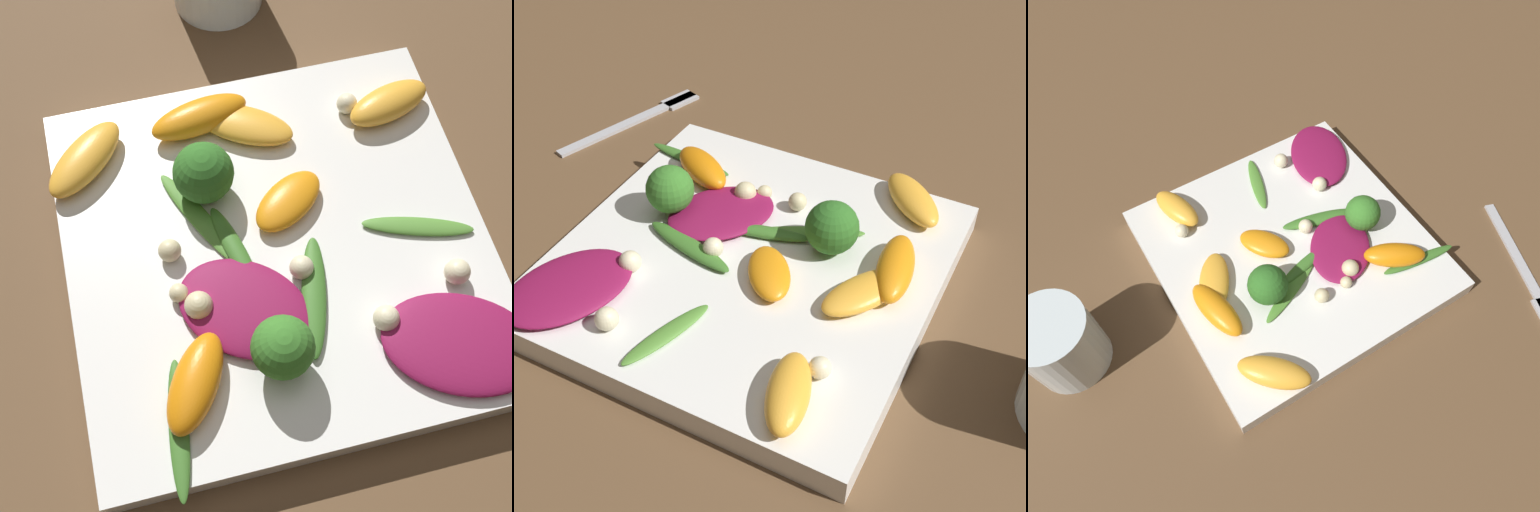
# 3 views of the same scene
# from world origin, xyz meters

# --- Properties ---
(ground_plane) EXTENTS (2.40, 2.40, 0.00)m
(ground_plane) POSITION_xyz_m (0.00, 0.00, 0.00)
(ground_plane) COLOR brown
(plate) EXTENTS (0.29, 0.29, 0.02)m
(plate) POSITION_xyz_m (0.00, 0.00, 0.01)
(plate) COLOR white
(plate) RESTS_ON ground_plane
(fork) EXTENTS (0.17, 0.07, 0.01)m
(fork) POSITION_xyz_m (-0.17, -0.22, 0.00)
(fork) COLOR #B2B2B7
(fork) RESTS_ON ground_plane
(radicchio_leaf_0) EXTENTS (0.12, 0.10, 0.01)m
(radicchio_leaf_0) POSITION_xyz_m (0.09, -0.10, 0.03)
(radicchio_leaf_0) COLOR maroon
(radicchio_leaf_0) RESTS_ON plate
(radicchio_leaf_1) EXTENTS (0.11, 0.11, 0.01)m
(radicchio_leaf_1) POSITION_xyz_m (-0.03, -0.04, 0.03)
(radicchio_leaf_1) COLOR maroon
(radicchio_leaf_1) RESTS_ON plate
(orange_segment_0) EXTENTS (0.06, 0.07, 0.02)m
(orange_segment_0) POSITION_xyz_m (-0.07, -0.09, 0.03)
(orange_segment_0) COLOR orange
(orange_segment_0) RESTS_ON plate
(orange_segment_1) EXTENTS (0.08, 0.07, 0.01)m
(orange_segment_1) POSITION_xyz_m (-0.00, 0.10, 0.03)
(orange_segment_1) COLOR #FCAD33
(orange_segment_1) RESTS_ON plate
(orange_segment_2) EXTENTS (0.07, 0.06, 0.02)m
(orange_segment_2) POSITION_xyz_m (0.01, 0.03, 0.03)
(orange_segment_2) COLOR orange
(orange_segment_2) RESTS_ON plate
(orange_segment_3) EXTENTS (0.07, 0.07, 0.02)m
(orange_segment_3) POSITION_xyz_m (-0.12, 0.09, 0.03)
(orange_segment_3) COLOR #FCAD33
(orange_segment_3) RESTS_ON plate
(orange_segment_4) EXTENTS (0.08, 0.04, 0.02)m
(orange_segment_4) POSITION_xyz_m (-0.03, 0.11, 0.03)
(orange_segment_4) COLOR orange
(orange_segment_4) RESTS_ON plate
(orange_segment_5) EXTENTS (0.07, 0.05, 0.02)m
(orange_segment_5) POSITION_xyz_m (0.11, 0.09, 0.03)
(orange_segment_5) COLOR #FCAD33
(orange_segment_5) RESTS_ON plate
(broccoli_floret_0) EXTENTS (0.04, 0.04, 0.04)m
(broccoli_floret_0) POSITION_xyz_m (-0.04, 0.05, 0.05)
(broccoli_floret_0) COLOR #84AD5B
(broccoli_floret_0) RESTS_ON plate
(broccoli_floret_1) EXTENTS (0.04, 0.04, 0.05)m
(broccoli_floret_1) POSITION_xyz_m (-0.02, -0.08, 0.05)
(broccoli_floret_1) COLOR #7A9E51
(broccoli_floret_1) RESTS_ON plate
(arugula_sprig_0) EXTENTS (0.05, 0.09, 0.00)m
(arugula_sprig_0) POSITION_xyz_m (-0.05, 0.03, 0.03)
(arugula_sprig_0) COLOR #518E33
(arugula_sprig_0) RESTS_ON plate
(arugula_sprig_1) EXTENTS (0.03, 0.07, 0.01)m
(arugula_sprig_1) POSITION_xyz_m (-0.03, -0.00, 0.03)
(arugula_sprig_1) COLOR #3D7528
(arugula_sprig_1) RESTS_ON plate
(arugula_sprig_2) EXTENTS (0.02, 0.09, 0.01)m
(arugula_sprig_2) POSITION_xyz_m (-0.09, -0.11, 0.03)
(arugula_sprig_2) COLOR #3D7528
(arugula_sprig_2) RESTS_ON plate
(arugula_sprig_3) EXTENTS (0.04, 0.09, 0.01)m
(arugula_sprig_3) POSITION_xyz_m (0.01, -0.05, 0.03)
(arugula_sprig_3) COLOR #3D7528
(arugula_sprig_3) RESTS_ON plate
(arugula_sprig_4) EXTENTS (0.08, 0.04, 0.00)m
(arugula_sprig_4) POSITION_xyz_m (0.10, -0.01, 0.03)
(arugula_sprig_4) COLOR #518E33
(arugula_sprig_4) RESTS_ON plate
(macadamia_nut_0) EXTENTS (0.01, 0.01, 0.01)m
(macadamia_nut_0) POSITION_xyz_m (-0.07, -0.02, 0.03)
(macadamia_nut_0) COLOR beige
(macadamia_nut_0) RESTS_ON plate
(macadamia_nut_1) EXTENTS (0.02, 0.02, 0.02)m
(macadamia_nut_1) POSITION_xyz_m (-0.07, 0.01, 0.03)
(macadamia_nut_1) COLOR beige
(macadamia_nut_1) RESTS_ON plate
(macadamia_nut_2) EXTENTS (0.02, 0.02, 0.02)m
(macadamia_nut_2) POSITION_xyz_m (-0.06, -0.04, 0.03)
(macadamia_nut_2) COLOR beige
(macadamia_nut_2) RESTS_ON plate
(macadamia_nut_3) EXTENTS (0.02, 0.02, 0.02)m
(macadamia_nut_3) POSITION_xyz_m (0.08, 0.10, 0.03)
(macadamia_nut_3) COLOR beige
(macadamia_nut_3) RESTS_ON plate
(macadamia_nut_4) EXTENTS (0.02, 0.02, 0.02)m
(macadamia_nut_4) POSITION_xyz_m (0.05, -0.07, 0.03)
(macadamia_nut_4) COLOR beige
(macadamia_nut_4) RESTS_ON plate
(macadamia_nut_5) EXTENTS (0.02, 0.02, 0.02)m
(macadamia_nut_5) POSITION_xyz_m (0.11, -0.05, 0.03)
(macadamia_nut_5) COLOR beige
(macadamia_nut_5) RESTS_ON plate
(macadamia_nut_6) EXTENTS (0.02, 0.02, 0.02)m
(macadamia_nut_6) POSITION_xyz_m (0.01, -0.03, 0.03)
(macadamia_nut_6) COLOR beige
(macadamia_nut_6) RESTS_ON plate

